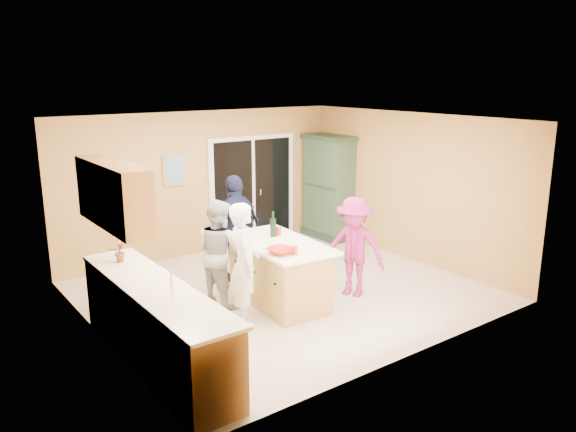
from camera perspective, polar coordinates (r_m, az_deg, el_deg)
floor at (r=8.64m, az=-0.41°, el=-7.69°), size 5.50×5.50×0.00m
ceiling at (r=8.04m, az=-0.44°, el=9.77°), size 5.50×5.00×0.10m
wall_back at (r=10.33m, az=-8.61°, el=3.31°), size 5.50×0.10×2.60m
wall_front at (r=6.46m, az=12.72°, el=-3.45°), size 5.50×0.10×2.60m
wall_left at (r=7.05m, az=-18.85°, el=-2.40°), size 0.10×5.00×2.60m
wall_right at (r=10.07m, az=12.36°, el=2.86°), size 0.10×5.00×2.60m
left_cabinet_run at (r=6.51m, az=-12.77°, el=-11.26°), size 0.65×3.05×1.24m
upper_cabinets at (r=6.78m, az=-17.31°, el=2.10°), size 0.35×1.60×0.75m
sliding_door at (r=10.87m, az=-3.58°, el=2.64°), size 1.90×0.07×2.10m
framed_picture at (r=10.02m, az=-11.39°, el=4.60°), size 0.46×0.04×0.56m
kitchen_island at (r=8.10m, az=-0.91°, el=-5.96°), size 1.05×1.80×0.92m
green_hutch at (r=11.28m, az=4.16°, el=2.83°), size 0.59×1.13×2.07m
woman_white at (r=7.37m, az=-4.44°, el=-4.86°), size 0.61×0.71×1.64m
woman_grey at (r=8.04m, az=-7.02°, el=-3.70°), size 0.74×0.86×1.53m
woman_navy at (r=8.93m, az=-5.27°, el=-1.23°), size 1.08×0.68×1.71m
woman_magenta at (r=8.34m, az=6.69°, el=-3.15°), size 0.92×1.11×1.50m
serving_bowl at (r=7.42m, az=-0.82°, el=-3.55°), size 0.41×0.41×0.08m
tulip_vase at (r=7.29m, az=-16.80°, el=-3.01°), size 0.25×0.21×0.40m
tumbler_near at (r=8.26m, az=-0.97°, el=-1.54°), size 0.10×0.10×0.12m
tumbler_far at (r=7.39m, az=0.68°, el=-3.51°), size 0.08×0.08×0.11m
wine_bottle at (r=8.18m, az=-1.53°, el=-1.12°), size 0.09×0.09×0.37m
white_plate at (r=8.10m, az=0.89°, el=-2.29°), size 0.20×0.20×0.01m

